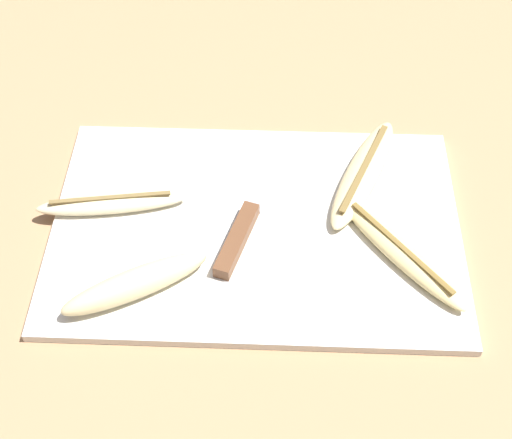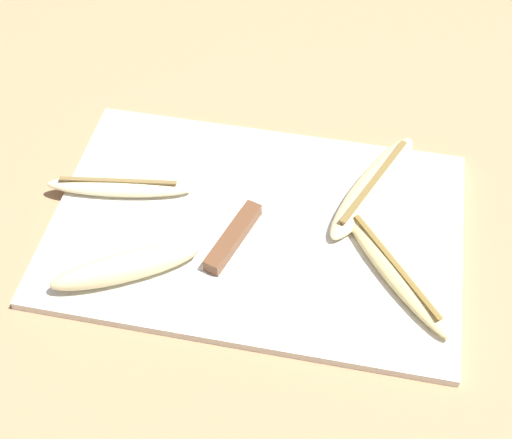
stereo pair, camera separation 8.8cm
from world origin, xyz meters
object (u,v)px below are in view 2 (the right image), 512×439
Objects in this scene: banana_cream_curved at (119,186)px; banana_ripe_center at (373,186)px; banana_soft_right at (126,267)px; banana_golden_short at (395,270)px; knife at (243,224)px.

banana_cream_curved and banana_ripe_center have the same top height.
banana_cream_curved is 0.91× the size of banana_ripe_center.
banana_soft_right is at bearing -145.21° from banana_ripe_center.
banana_ripe_center reaches higher than banana_golden_short.
knife is 1.34× the size of banana_golden_short.
banana_cream_curved is (-0.17, 0.03, 0.00)m from knife.
banana_soft_right reaches higher than banana_golden_short.
knife is 0.18m from banana_ripe_center.
banana_cream_curved is 0.13m from banana_soft_right.
banana_golden_short is 0.31m from banana_soft_right.
banana_golden_short reaches higher than knife.
banana_golden_short is 1.06× the size of banana_soft_right.
banana_soft_right is 0.33m from banana_ripe_center.
banana_cream_curved is at bearing -168.71° from banana_ripe_center.
banana_soft_right is at bearing -168.69° from banana_golden_short.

